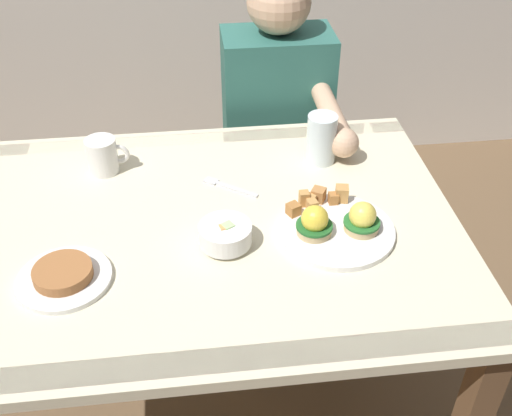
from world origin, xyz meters
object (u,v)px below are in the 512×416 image
eggs_benedict_plate (336,224)px  fruit_bowl (225,235)px  dining_table (208,259)px  diner_person (279,126)px  coffee_mug (103,155)px  water_glass_near (321,141)px  side_plate (64,276)px  fork (227,186)px

eggs_benedict_plate → fruit_bowl: bearing=-176.5°
dining_table → diner_person: (0.27, 0.60, 0.02)m
dining_table → fruit_bowl: (0.04, -0.08, 0.14)m
diner_person → eggs_benedict_plate: bearing=-87.3°
coffee_mug → water_glass_near: size_ratio=0.83×
dining_table → side_plate: size_ratio=6.00×
dining_table → fork: (0.06, 0.15, 0.11)m
diner_person → fork: bearing=-114.1°
eggs_benedict_plate → fork: bearing=138.0°
coffee_mug → water_glass_near: (0.57, -0.02, 0.01)m
dining_table → eggs_benedict_plate: bearing=-11.6°
coffee_mug → fork: coffee_mug is taller
water_glass_near → diner_person: size_ratio=0.12×
dining_table → fork: fork is taller
side_plate → water_glass_near: bearing=32.3°
dining_table → eggs_benedict_plate: 0.33m
dining_table → diner_person: diner_person is taller
fork → diner_person: (0.20, 0.45, -0.09)m
eggs_benedict_plate → coffee_mug: (-0.55, 0.32, 0.03)m
coffee_mug → side_plate: coffee_mug is taller
eggs_benedict_plate → fruit_bowl: size_ratio=2.25×
side_plate → diner_person: bearing=52.8°
eggs_benedict_plate → water_glass_near: bearing=84.9°
dining_table → fork: 0.19m
dining_table → water_glass_near: (0.32, 0.25, 0.17)m
dining_table → diner_person: bearing=66.2°
coffee_mug → water_glass_near: bearing=-1.6°
fruit_bowl → water_glass_near: bearing=48.8°
eggs_benedict_plate → water_glass_near: (0.03, 0.31, 0.04)m
eggs_benedict_plate → water_glass_near: water_glass_near is taller
fruit_bowl → coffee_mug: 0.45m
dining_table → eggs_benedict_plate: eggs_benedict_plate is taller
side_plate → eggs_benedict_plate: bearing=8.7°
eggs_benedict_plate → side_plate: size_ratio=1.35×
water_glass_near → side_plate: water_glass_near is taller
eggs_benedict_plate → fork: (-0.23, 0.21, -0.02)m
fruit_bowl → fork: fruit_bowl is taller
fork → water_glass_near: 0.28m
side_plate → dining_table: bearing=26.6°
coffee_mug → diner_person: bearing=33.3°
coffee_mug → diner_person: diner_person is taller
eggs_benedict_plate → dining_table: bearing=168.4°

